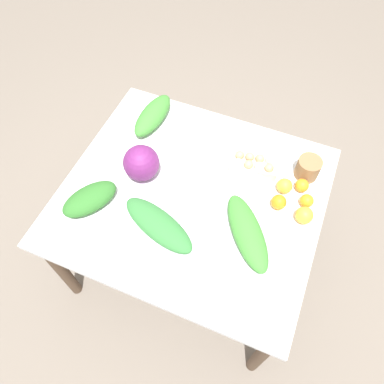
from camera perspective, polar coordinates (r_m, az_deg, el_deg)
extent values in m
plane|color=#70665B|center=(2.42, 0.00, -9.21)|extent=(8.00, 8.00, 0.00)
cube|color=silver|center=(1.81, 0.00, -0.59)|extent=(1.22, 1.09, 0.03)
cylinder|color=brown|center=(2.34, 17.29, -0.17)|extent=(0.06, 0.06, 0.67)
cylinder|color=brown|center=(2.51, -7.52, 8.01)|extent=(0.06, 0.06, 0.67)
cylinder|color=brown|center=(1.94, 10.49, -23.18)|extent=(0.06, 0.06, 0.67)
cylinder|color=brown|center=(2.14, -19.35, -10.98)|extent=(0.06, 0.06, 0.67)
sphere|color=#6B2366|center=(1.81, -7.74, 4.41)|extent=(0.18, 0.18, 0.18)
cube|color=beige|center=(1.88, 9.29, 3.85)|extent=(0.25, 0.15, 0.06)
sphere|color=white|center=(1.86, 11.82, 4.79)|extent=(0.04, 0.04, 0.04)
sphere|color=tan|center=(1.86, 10.31, 5.07)|extent=(0.04, 0.04, 0.04)
sphere|color=tan|center=(1.86, 8.80, 5.34)|extent=(0.04, 0.04, 0.04)
sphere|color=tan|center=(1.86, 7.28, 5.60)|extent=(0.04, 0.04, 0.04)
sphere|color=tan|center=(1.83, 11.68, 3.62)|extent=(0.04, 0.04, 0.04)
sphere|color=white|center=(1.83, 10.15, 3.90)|extent=(0.04, 0.04, 0.04)
sphere|color=tan|center=(1.83, 8.61, 4.17)|extent=(0.04, 0.04, 0.04)
sphere|color=white|center=(1.83, 7.07, 4.44)|extent=(0.04, 0.04, 0.04)
cylinder|color=olive|center=(1.90, 17.26, 3.50)|extent=(0.12, 0.12, 0.11)
ellipsoid|color=#3D8433|center=(1.67, 8.44, -6.09)|extent=(0.34, 0.39, 0.08)
ellipsoid|color=#2D6B28|center=(1.80, -15.32, -1.01)|extent=(0.26, 0.30, 0.09)
ellipsoid|color=#3D8433|center=(2.06, -6.00, 11.56)|extent=(0.14, 0.33, 0.09)
ellipsoid|color=#337538|center=(1.68, -5.15, -4.99)|extent=(0.42, 0.26, 0.07)
sphere|color=orange|center=(1.78, 13.07, -1.51)|extent=(0.07, 0.07, 0.07)
sphere|color=orange|center=(1.82, 17.08, -1.29)|extent=(0.06, 0.06, 0.06)
sphere|color=orange|center=(1.86, 16.41, 0.96)|extent=(0.07, 0.07, 0.07)
sphere|color=#F9A833|center=(1.77, 16.73, -3.42)|extent=(0.08, 0.08, 0.08)
sphere|color=#F9A833|center=(1.83, 13.91, 0.91)|extent=(0.07, 0.07, 0.07)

